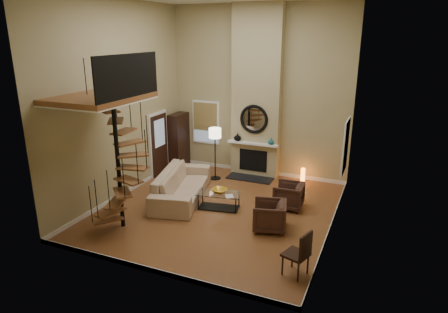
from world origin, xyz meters
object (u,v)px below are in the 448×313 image
at_px(armchair_near, 291,196).
at_px(side_chair, 300,252).
at_px(sofa, 182,185).
at_px(armchair_far, 272,216).
at_px(floor_lamp, 215,137).
at_px(coffee_table, 219,199).
at_px(accent_lamp, 303,176).
at_px(hutch, 179,141).

distance_m(armchair_near, side_chair, 3.21).
relative_size(sofa, armchair_far, 3.68).
relative_size(armchair_far, floor_lamp, 0.47).
relative_size(coffee_table, accent_lamp, 2.59).
height_order(sofa, armchair_near, sofa).
distance_m(hutch, armchair_near, 4.98).
relative_size(armchair_near, floor_lamp, 0.45).
bearing_deg(sofa, floor_lamp, -22.43).
xyz_separation_m(sofa, armchair_near, (3.11, 0.54, -0.04)).
height_order(floor_lamp, side_chair, floor_lamp).
relative_size(armchair_near, coffee_table, 0.61).
bearing_deg(armchair_far, hutch, -141.24).
xyz_separation_m(sofa, accent_lamp, (2.99, 2.53, -0.15)).
distance_m(sofa, coffee_table, 1.32).
distance_m(coffee_table, floor_lamp, 2.57).
bearing_deg(hutch, floor_lamp, -21.27).
bearing_deg(sofa, armchair_near, -94.37).
height_order(hutch, side_chair, hutch).
xyz_separation_m(coffee_table, floor_lamp, (-1.04, 2.06, 1.13)).
xyz_separation_m(sofa, coffee_table, (1.29, -0.26, -0.11)).
xyz_separation_m(coffee_table, accent_lamp, (1.70, 2.79, -0.03)).
xyz_separation_m(hutch, accent_lamp, (4.44, 0.07, -0.70)).
bearing_deg(hutch, side_chair, -42.36).
height_order(armchair_far, coffee_table, armchair_far).
height_order(sofa, coffee_table, sofa).
bearing_deg(sofa, side_chair, -136.34).
bearing_deg(coffee_table, side_chair, -39.68).
bearing_deg(armchair_near, side_chair, 14.10).
distance_m(sofa, side_chair, 4.76).
height_order(armchair_near, accent_lamp, armchair_near).
bearing_deg(side_chair, floor_lamp, 131.06).
bearing_deg(floor_lamp, side_chair, -48.94).
distance_m(coffee_table, side_chair, 3.56).
relative_size(hutch, side_chair, 2.00).
relative_size(accent_lamp, side_chair, 0.50).
xyz_separation_m(armchair_near, armchair_far, (-0.12, -1.39, 0.00)).
distance_m(coffee_table, accent_lamp, 3.27).
bearing_deg(coffee_table, accent_lamp, 58.69).
distance_m(sofa, armchair_far, 3.11).
height_order(armchair_near, coffee_table, armchair_near).
relative_size(coffee_table, floor_lamp, 0.74).
distance_m(floor_lamp, accent_lamp, 3.06).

